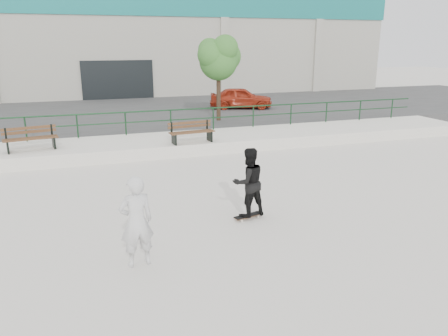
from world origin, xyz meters
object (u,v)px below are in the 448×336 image
object	(u,v)px
tree	(219,57)
seated_skater	(136,222)
skateboard	(248,216)
red_car	(241,98)
standing_skater	(248,182)
bench_right	(191,132)
bench_left	(30,139)

from	to	relation	value
tree	seated_skater	bearing A→B (deg)	-114.62
tree	skateboard	distance (m)	12.61
red_car	skateboard	size ratio (longest dim) A/B	4.71
skateboard	standing_skater	world-z (taller)	standing_skater
tree	standing_skater	xyz separation A→B (m)	(-3.03, -11.69, -2.72)
skateboard	seated_skater	bearing A→B (deg)	-167.17
standing_skater	red_car	bearing A→B (deg)	-117.32
standing_skater	bench_right	bearing A→B (deg)	-99.89
bench_right	bench_left	bearing A→B (deg)	167.69
tree	red_car	bearing A→B (deg)	54.42
standing_skater	tree	bearing A→B (deg)	-111.70
tree	skateboard	size ratio (longest dim) A/B	5.32
bench_left	standing_skater	size ratio (longest dim) A/B	1.11
bench_left	skateboard	bearing A→B (deg)	-63.58
tree	seated_skater	world-z (taller)	tree
bench_left	bench_right	size ratio (longest dim) A/B	1.06
tree	standing_skater	distance (m)	12.38
bench_left	bench_right	distance (m)	6.08
skateboard	standing_skater	size ratio (longest dim) A/B	0.45
red_car	skateboard	world-z (taller)	red_car
tree	red_car	world-z (taller)	tree
skateboard	standing_skater	distance (m)	0.92
seated_skater	red_car	bearing A→B (deg)	-125.62
skateboard	seated_skater	world-z (taller)	seated_skater
red_car	skateboard	bearing A→B (deg)	178.34
standing_skater	seated_skater	distance (m)	3.42
skateboard	tree	bearing A→B (deg)	61.13
red_car	seated_skater	distance (m)	18.96
tree	seated_skater	xyz separation A→B (m)	(-6.07, -13.24, -2.76)
red_car	seated_skater	size ratio (longest dim) A/B	1.99
bench_right	red_car	distance (m)	9.82
skateboard	red_car	bearing A→B (deg)	55.50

